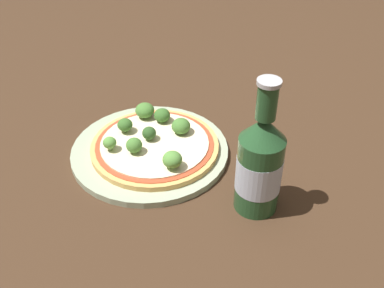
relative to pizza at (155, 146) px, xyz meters
The scene contains 12 objects.
ground_plane 0.03m from the pizza, behind, with size 3.00×3.00×0.00m, color #3D2819.
plate 0.02m from the pizza, 159.52° to the left, with size 0.28×0.28×0.01m.
pizza is the anchor object (origin of this frame).
broccoli_floret_0 0.08m from the pizza, 153.00° to the right, with size 0.02×0.02×0.03m.
broccoli_floret_1 0.05m from the pizza, 130.28° to the right, with size 0.03×0.03×0.03m.
broccoli_floret_2 0.02m from the pizza, 147.02° to the left, with size 0.02×0.02×0.02m.
broccoli_floret_3 0.07m from the pizza, 92.31° to the left, with size 0.03×0.03×0.03m.
broccoli_floret_4 0.08m from the pizza, 52.80° to the right, with size 0.03×0.03×0.03m.
broccoli_floret_5 0.09m from the pizza, 116.89° to the left, with size 0.04×0.04×0.03m.
broccoli_floret_6 0.06m from the pizza, 44.23° to the left, with size 0.03×0.03×0.03m.
broccoli_floret_7 0.07m from the pizza, 160.06° to the left, with size 0.03×0.03×0.03m.
beer_bottle 0.22m from the pizza, 27.08° to the right, with size 0.07×0.07×0.22m.
Camera 1 is at (0.21, -0.61, 0.50)m, focal length 42.00 mm.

